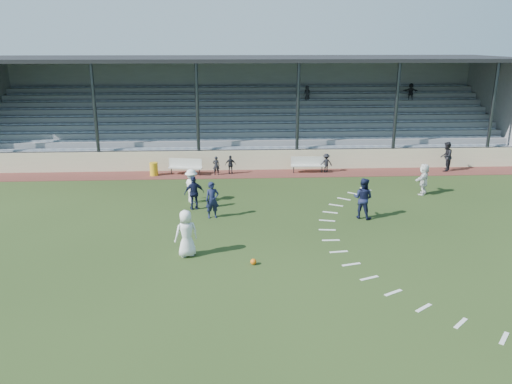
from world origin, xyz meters
TOP-DOWN VIEW (x-y plane):
  - ground at (0.00, 0.00)m, footprint 90.00×90.00m
  - cinder_track at (0.00, 10.50)m, footprint 34.00×2.00m
  - retaining_wall at (0.00, 11.55)m, footprint 34.00×0.18m
  - bench_left at (-3.75, 10.54)m, footprint 2.04×0.84m
  - bench_right at (3.54, 10.66)m, footprint 2.01×0.51m
  - trash_bin at (-5.58, 10.43)m, footprint 0.48×0.48m
  - football at (-0.34, -2.07)m, footprint 0.22×0.22m
  - player_white_lead at (-2.74, -1.18)m, footprint 1.01×0.85m
  - player_navy_lead at (-1.92, 2.93)m, footprint 0.67×0.52m
  - player_navy_mid at (4.75, 2.54)m, footprint 1.13×1.07m
  - player_white_wing at (-3.00, 5.19)m, footprint 1.04×1.24m
  - player_navy_wing at (-2.80, 4.16)m, footprint 1.01×0.62m
  - player_white_back at (8.80, 5.95)m, footprint 1.27×1.50m
  - official at (11.93, 10.55)m, footprint 1.05×1.10m
  - sub_left_near at (-1.93, 10.37)m, footprint 0.43×0.30m
  - sub_left_far at (-1.08, 10.54)m, footprint 0.67×0.32m
  - sub_right at (4.65, 10.63)m, footprint 0.78×0.50m
  - grandstand at (0.01, 16.26)m, footprint 34.60×9.00m
  - penalty_arc at (4.12, 0.00)m, footprint 3.89×14.63m

SIDE VIEW (x-z plane):
  - ground at x=0.00m, z-range 0.00..0.00m
  - penalty_arc at x=4.12m, z-range 0.00..0.01m
  - cinder_track at x=0.00m, z-range 0.00..0.02m
  - football at x=-0.34m, z-range 0.00..0.22m
  - trash_bin at x=-5.58m, z-range 0.02..0.79m
  - sub_left_near at x=-1.93m, z-range 0.02..1.13m
  - sub_left_far at x=-1.08m, z-range 0.02..1.13m
  - bench_left at x=-3.75m, z-range 0.11..1.06m
  - bench_right at x=3.54m, z-range 0.11..1.06m
  - sub_right at x=4.65m, z-range 0.02..1.16m
  - retaining_wall at x=0.00m, z-range 0.00..1.20m
  - player_navy_wing at x=-2.80m, z-range 0.00..1.60m
  - player_white_back at x=8.80m, z-range 0.00..1.62m
  - player_navy_lead at x=-1.92m, z-range 0.00..1.65m
  - player_white_wing at x=-3.00m, z-range 0.00..1.67m
  - player_white_lead at x=-2.74m, z-range 0.00..1.76m
  - official at x=11.93m, z-range 0.02..1.81m
  - player_navy_mid at x=4.75m, z-range 0.00..1.84m
  - grandstand at x=0.01m, z-range -1.10..5.51m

